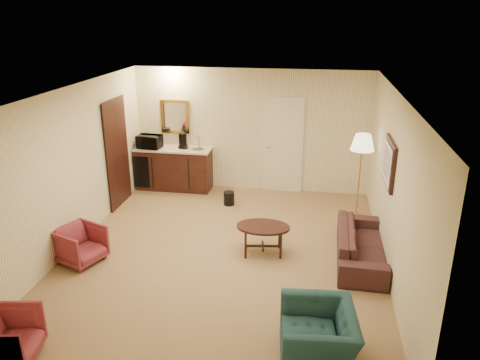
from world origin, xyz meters
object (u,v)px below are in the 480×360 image
(floor_lamp, at_px, (360,176))
(coffee_maker, at_px, (183,141))
(wetbar_cabinet, at_px, (174,168))
(teal_armchair, at_px, (318,328))
(waste_bin, at_px, (229,198))
(rose_chair_far, at_px, (6,336))
(sofa, at_px, (362,239))
(microwave, at_px, (149,140))
(coffee_table, at_px, (263,239))
(rose_chair_near, at_px, (80,243))

(floor_lamp, bearing_deg, coffee_maker, 166.03)
(wetbar_cabinet, xyz_separation_m, teal_armchair, (3.15, -4.92, -0.05))
(waste_bin, bearing_deg, wetbar_cabinet, 151.93)
(waste_bin, height_order, coffee_maker, coffee_maker)
(rose_chair_far, bearing_deg, teal_armchair, -90.25)
(floor_lamp, xyz_separation_m, waste_bin, (-2.50, 0.16, -0.67))
(sofa, relative_size, microwave, 3.65)
(coffee_table, bearing_deg, floor_lamp, 47.31)
(coffee_table, xyz_separation_m, floor_lamp, (1.59, 1.73, 0.56))
(rose_chair_near, xyz_separation_m, coffee_maker, (0.72, 3.35, 0.76))
(rose_chair_far, height_order, floor_lamp, floor_lamp)
(floor_lamp, bearing_deg, coffee_table, -132.69)
(microwave, bearing_deg, coffee_maker, 13.35)
(rose_chair_near, xyz_separation_m, microwave, (0.00, 3.26, 0.77))
(coffee_maker, bearing_deg, teal_armchair, -61.17)
(rose_chair_far, xyz_separation_m, waste_bin, (1.60, 4.80, -0.19))
(rose_chair_near, distance_m, coffee_maker, 3.51)
(wetbar_cabinet, relative_size, microwave, 3.27)
(wetbar_cabinet, distance_m, floor_lamp, 3.96)
(teal_armchair, bearing_deg, sofa, 158.69)
(microwave, bearing_deg, wetbar_cabinet, 13.48)
(waste_bin, bearing_deg, floor_lamp, -3.59)
(sofa, distance_m, rose_chair_far, 5.01)
(wetbar_cabinet, height_order, sofa, wetbar_cabinet)
(rose_chair_near, distance_m, coffee_table, 2.85)
(rose_chair_far, relative_size, waste_bin, 2.43)
(rose_chair_far, xyz_separation_m, floor_lamp, (4.10, 4.64, 0.48))
(teal_armchair, distance_m, waste_bin, 4.58)
(coffee_maker, bearing_deg, waste_bin, -35.20)
(floor_lamp, bearing_deg, teal_armchair, -99.86)
(waste_bin, bearing_deg, coffee_table, -64.24)
(rose_chair_near, xyz_separation_m, floor_lamp, (4.35, 2.45, 0.49))
(teal_armchair, relative_size, coffee_maker, 2.87)
(waste_bin, bearing_deg, rose_chair_near, -125.35)
(floor_lamp, height_order, waste_bin, floor_lamp)
(sofa, xyz_separation_m, coffee_maker, (-3.58, 2.59, 0.73))
(rose_chair_near, bearing_deg, microwave, 21.61)
(teal_armchair, distance_m, floor_lamp, 4.12)
(rose_chair_far, height_order, coffee_maker, coffee_maker)
(sofa, height_order, rose_chair_near, sofa)
(coffee_maker, bearing_deg, rose_chair_far, -96.62)
(sofa, bearing_deg, microwave, 61.52)
(sofa, xyz_separation_m, floor_lamp, (0.05, 1.69, 0.45))
(microwave, bearing_deg, waste_bin, -13.53)
(teal_armchair, relative_size, waste_bin, 3.46)
(rose_chair_near, xyz_separation_m, coffee_table, (2.76, 0.73, -0.07))
(coffee_table, bearing_deg, sofa, 1.33)
(teal_armchair, xyz_separation_m, coffee_maker, (-2.93, 4.95, 0.67))
(sofa, height_order, rose_chair_far, sofa)
(wetbar_cabinet, xyz_separation_m, rose_chair_far, (-0.25, -5.52, -0.13))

